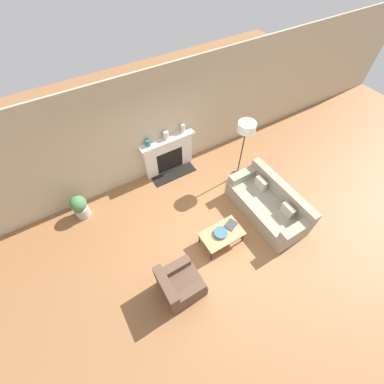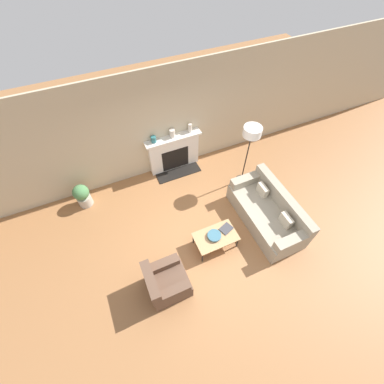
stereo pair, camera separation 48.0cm
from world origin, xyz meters
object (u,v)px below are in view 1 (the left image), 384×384
Objects in this scene: fireplace at (168,155)px; mantel_vase_center_right at (183,128)px; potted_plant at (80,206)px; bowl at (221,233)px; couch at (268,205)px; mantel_vase_left at (148,143)px; floor_lamp at (246,132)px; book at (231,225)px; armchair_near at (179,285)px; coffee_table at (222,234)px; mantel_vase_center_left at (166,135)px.

mantel_vase_center_right is (0.49, 0.01, 0.68)m from fireplace.
bowl is at bearing -43.78° from potted_plant.
mantel_vase_left reaches higher than couch.
bowl is 1.27× the size of mantel_vase_center_right.
couch is 1.83m from floor_lamp.
potted_plant is (-2.80, 2.31, -0.05)m from book.
coffee_table is at bearing -70.86° from armchair_near.
armchair_near is 3.41× the size of mantel_vase_center_right.
mantel_vase_center_right is (0.56, 2.69, 0.87)m from coffee_table.
book is (-1.14, -0.02, 0.07)m from couch.
mantel_vase_center_left is 2.73m from potted_plant.
potted_plant reaches higher than coffee_table.
mantel_vase_center_left reaches higher than potted_plant.
fireplace is 1.84× the size of armchair_near.
mantel_vase_center_left is (-0.01, 0.01, 0.67)m from fireplace.
fireplace is 1.60× the size of coffee_table.
floor_lamp is at bearing -39.62° from mantel_vase_center_left.
mantel_vase_center_right is (0.49, 0.00, 0.01)m from mantel_vase_center_left.
fireplace is 4.95× the size of bowl.
coffee_table is 2.87× the size of book.
mantel_vase_left is at bearing 178.33° from fireplace.
mantel_vase_left is 0.50m from mantel_vase_center_left.
mantel_vase_left is (-1.87, 2.60, 0.86)m from couch.
fireplace is at bearing -1.67° from mantel_vase_left.
fireplace is 2.66m from bowl.
couch is 1.15m from book.
couch is 3.11× the size of potted_plant.
fireplace is at bearing 140.61° from floor_lamp.
book is at bearing 13.68° from coffee_table.
fireplace is 0.67m from mantel_vase_center_left.
mantel_vase_left is 0.99m from mantel_vase_center_right.
coffee_table is at bearing -86.48° from couch.
book is at bearing -71.81° from armchair_near.
potted_plant is at bearing -171.53° from mantel_vase_left.
floor_lamp is at bearing -50.94° from mantel_vase_center_right.
potted_plant is at bearing 120.33° from book.
couch is 1.14× the size of floor_lamp.
potted_plant is (-2.50, 2.38, -0.00)m from coffee_table.
bowl is at bearing -138.13° from floor_lamp.
armchair_near is 3.79× the size of mantel_vase_center_left.
fireplace is 4.59× the size of book.
mantel_vase_center_left is at bearing 74.79° from book.
mantel_vase_center_left is at bearing 88.56° from coffee_table.
mantel_vase_center_left reaches higher than mantel_vase_left.
book is at bearing -89.18° from couch.
mantel_vase_center_left is at bearing -152.16° from couch.
mantel_vase_left is (-0.51, 0.01, 0.65)m from fireplace.
armchair_near is 1.74m from book.
mantel_vase_left is at bearing 148.18° from floor_lamp.
mantel_vase_left is at bearing 180.00° from mantel_vase_center_right.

